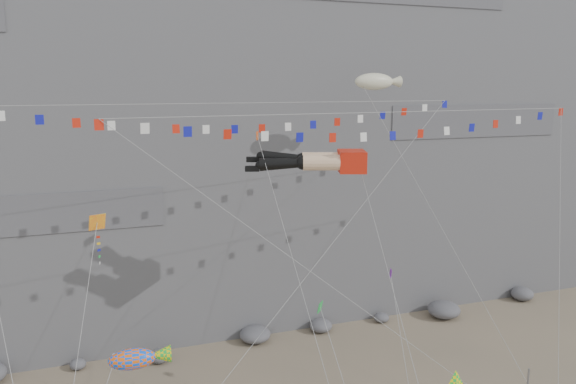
% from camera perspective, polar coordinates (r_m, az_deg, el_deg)
% --- Properties ---
extents(cliff, '(80.00, 28.00, 50.00)m').
position_cam_1_polar(cliff, '(58.91, -7.89, 14.29)').
color(cliff, slate).
rests_on(cliff, ground).
extents(talus_boulders, '(60.00, 3.00, 1.20)m').
position_cam_1_polar(talus_boulders, '(48.69, -3.36, -14.29)').
color(talus_boulders, slate).
rests_on(talus_boulders, ground).
extents(legs_kite, '(7.92, 19.00, 22.79)m').
position_cam_1_polar(legs_kite, '(36.20, 3.14, 3.13)').
color(legs_kite, red).
rests_on(legs_kite, ground).
extents(flag_banner_upper, '(32.50, 15.19, 27.11)m').
position_cam_1_polar(flag_banner_upper, '(36.91, -4.09, 8.98)').
color(flag_banner_upper, red).
rests_on(flag_banner_upper, ground).
extents(flag_banner_lower, '(32.86, 10.39, 22.62)m').
position_cam_1_polar(flag_banner_lower, '(35.24, 9.26, 7.95)').
color(flag_banner_lower, red).
rests_on(flag_banner_lower, ground).
extents(harlequin_kite, '(4.08, 7.70, 16.50)m').
position_cam_1_polar(harlequin_kite, '(28.25, -18.84, -3.10)').
color(harlequin_kite, red).
rests_on(harlequin_kite, ground).
extents(fish_windsock, '(6.53, 6.27, 10.39)m').
position_cam_1_polar(fish_windsock, '(30.58, -15.56, -16.07)').
color(fish_windsock, '#FB5F0C').
rests_on(fish_windsock, ground).
extents(blimp_windsock, '(7.62, 15.14, 26.42)m').
position_cam_1_polar(blimp_windsock, '(43.25, 8.76, 10.96)').
color(blimp_windsock, beige).
rests_on(blimp_windsock, ground).
extents(small_kite_a, '(1.59, 16.16, 23.72)m').
position_cam_1_polar(small_kite_a, '(36.01, -2.97, 5.17)').
color(small_kite_a, '#F65414').
rests_on(small_kite_a, ground).
extents(small_kite_b, '(2.60, 8.49, 12.69)m').
position_cam_1_polar(small_kite_b, '(35.44, 10.43, -8.41)').
color(small_kite_b, '#711CA6').
rests_on(small_kite_b, ground).
extents(small_kite_c, '(1.58, 8.30, 12.28)m').
position_cam_1_polar(small_kite_c, '(30.15, 3.36, -11.82)').
color(small_kite_c, green).
rests_on(small_kite_c, ground).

